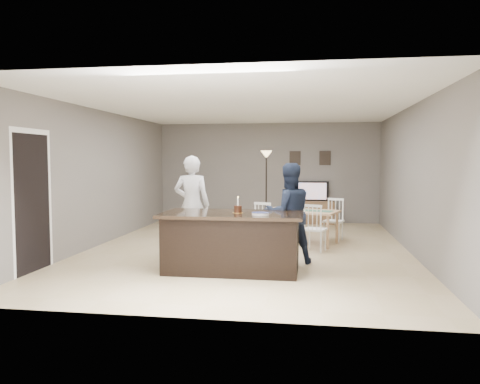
# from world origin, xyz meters

# --- Properties ---
(floor) EXTENTS (8.00, 8.00, 0.00)m
(floor) POSITION_xyz_m (0.00, 0.00, 0.00)
(floor) COLOR tan
(floor) RESTS_ON ground
(room_shell) EXTENTS (8.00, 8.00, 8.00)m
(room_shell) POSITION_xyz_m (0.00, 0.00, 1.68)
(room_shell) COLOR slate
(room_shell) RESTS_ON floor
(kitchen_island) EXTENTS (2.15, 1.10, 0.90)m
(kitchen_island) POSITION_xyz_m (0.00, -1.80, 0.45)
(kitchen_island) COLOR black
(kitchen_island) RESTS_ON floor
(tv_console) EXTENTS (1.20, 0.40, 0.60)m
(tv_console) POSITION_xyz_m (1.20, 3.77, 0.30)
(tv_console) COLOR brown
(tv_console) RESTS_ON floor
(television) EXTENTS (0.91, 0.12, 0.53)m
(television) POSITION_xyz_m (1.20, 3.84, 0.86)
(television) COLOR black
(television) RESTS_ON tv_console
(tv_screen_glow) EXTENTS (0.78, 0.00, 0.78)m
(tv_screen_glow) POSITION_xyz_m (1.20, 3.76, 0.87)
(tv_screen_glow) COLOR orange
(tv_screen_glow) RESTS_ON tv_console
(picture_frames) EXTENTS (1.10, 0.02, 0.38)m
(picture_frames) POSITION_xyz_m (1.15, 3.98, 1.75)
(picture_frames) COLOR black
(picture_frames) RESTS_ON room_shell
(doorway) EXTENTS (0.00, 2.10, 2.65)m
(doorway) POSITION_xyz_m (-2.99, -2.30, 1.26)
(doorway) COLOR black
(doorway) RESTS_ON floor
(woman) EXTENTS (0.66, 0.44, 1.78)m
(woman) POSITION_xyz_m (-0.95, -0.59, 0.89)
(woman) COLOR silver
(woman) RESTS_ON floor
(man) EXTENTS (0.97, 0.86, 1.65)m
(man) POSITION_xyz_m (0.83, -1.12, 0.83)
(man) COLOR #1A2339
(man) RESTS_ON floor
(birthday_cake) EXTENTS (0.16, 0.16, 0.25)m
(birthday_cake) POSITION_xyz_m (0.09, -1.80, 0.96)
(birthday_cake) COLOR gold
(birthday_cake) RESTS_ON kitchen_island
(plate_stack) EXTENTS (0.26, 0.26, 0.04)m
(plate_stack) POSITION_xyz_m (0.46, -2.04, 0.92)
(plate_stack) COLOR white
(plate_stack) RESTS_ON kitchen_island
(dining_table) EXTENTS (1.82, 1.98, 0.89)m
(dining_table) POSITION_xyz_m (0.99, 0.72, 0.57)
(dining_table) COLOR tan
(dining_table) RESTS_ON floor
(floor_lamp) EXTENTS (0.29, 0.29, 1.93)m
(floor_lamp) POSITION_xyz_m (0.08, 2.80, 1.50)
(floor_lamp) COLOR black
(floor_lamp) RESTS_ON floor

